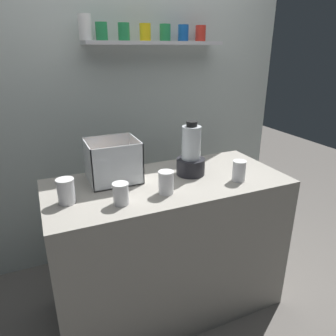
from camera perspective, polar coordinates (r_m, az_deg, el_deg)
name	(u,v)px	position (r m, az deg, el deg)	size (l,w,h in m)	color
ground_plane	(168,301)	(2.33, 0.00, -23.06)	(8.00, 8.00, 0.00)	slate
counter	(168,246)	(2.04, 0.00, -13.99)	(1.40, 0.64, 0.90)	#9E998E
back_wall_unit	(128,99)	(2.42, -7.36, 12.42)	(2.60, 0.24, 2.50)	silver
carrot_display_bin	(114,168)	(1.84, -9.88, 0.03)	(0.29, 0.26, 0.24)	white
blender_pitcher	(191,155)	(1.88, 4.20, 2.38)	(0.17, 0.17, 0.33)	black
juice_cup_pomegranate_far_left	(66,192)	(1.63, -18.08, -4.25)	(0.09, 0.09, 0.13)	white
juice_cup_carrot_left	(121,195)	(1.56, -8.58, -4.91)	(0.08, 0.08, 0.11)	white
juice_cup_carrot_middle	(166,184)	(1.65, -0.35, -2.89)	(0.08, 0.08, 0.12)	white
juice_cup_beet_right	(239,172)	(1.85, 12.80, -0.68)	(0.08, 0.08, 0.12)	white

